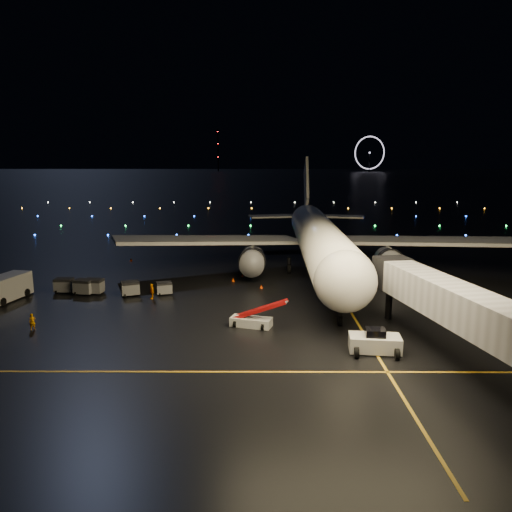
# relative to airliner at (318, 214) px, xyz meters

# --- Properties ---
(ground) EXTENTS (2000.00, 2000.00, 0.00)m
(ground) POSITION_rel_airliner_xyz_m (-10.70, 272.96, -8.45)
(ground) COLOR black
(ground) RESTS_ON ground
(lane_centre) EXTENTS (0.25, 80.00, 0.02)m
(lane_centre) POSITION_rel_airliner_xyz_m (1.30, -12.04, -8.44)
(lane_centre) COLOR gold
(lane_centre) RESTS_ON ground
(lane_cross) EXTENTS (60.00, 0.25, 0.02)m
(lane_cross) POSITION_rel_airliner_xyz_m (-15.70, -37.04, -8.44)
(lane_cross) COLOR gold
(lane_cross) RESTS_ON ground
(airliner) EXTENTS (60.96, 58.05, 16.90)m
(airliner) POSITION_rel_airliner_xyz_m (0.00, 0.00, 0.00)
(airliner) COLOR silver
(airliner) RESTS_ON ground
(pushback_tug) EXTENTS (4.56, 2.72, 2.07)m
(pushback_tug) POSITION_rel_airliner_xyz_m (1.25, -32.81, -7.42)
(pushback_tug) COLOR silver
(pushback_tug) RESTS_ON ground
(belt_loader) EXTENTS (6.15, 3.32, 2.88)m
(belt_loader) POSITION_rel_airliner_xyz_m (-9.47, -26.12, -7.01)
(belt_loader) COLOR silver
(belt_loader) RESTS_ON ground
(service_truck) EXTENTS (4.06, 8.38, 2.96)m
(service_truck) POSITION_rel_airliner_xyz_m (-38.44, -16.69, -6.97)
(service_truck) COLOR silver
(service_truck) RESTS_ON ground
(crew_a) EXTENTS (0.71, 0.65, 1.62)m
(crew_a) POSITION_rel_airliner_xyz_m (-30.73, -27.24, -7.64)
(crew_a) COLOR #FC9200
(crew_a) RESTS_ON ground
(crew_c) EXTENTS (0.89, 1.18, 1.87)m
(crew_c) POSITION_rel_airliner_xyz_m (-21.42, -16.16, -7.52)
(crew_c) COLOR #FC9200
(crew_c) RESTS_ON ground
(safety_cone_0) EXTENTS (0.49, 0.49, 0.46)m
(safety_cone_0) POSITION_rel_airliner_xyz_m (-8.37, -11.07, -8.22)
(safety_cone_0) COLOR #F63F00
(safety_cone_0) RESTS_ON ground
(safety_cone_1) EXTENTS (0.51, 0.51, 0.49)m
(safety_cone_1) POSITION_rel_airliner_xyz_m (-11.02, -4.66, -8.21)
(safety_cone_1) COLOR #F63F00
(safety_cone_1) RESTS_ON ground
(safety_cone_2) EXTENTS (0.43, 0.43, 0.47)m
(safety_cone_2) POSITION_rel_airliner_xyz_m (-12.18, -7.36, -8.21)
(safety_cone_2) COLOR #F63F00
(safety_cone_2) RESTS_ON ground
(safety_cone_3) EXTENTS (0.57, 0.57, 0.51)m
(safety_cone_3) POSITION_rel_airliner_xyz_m (-29.60, 6.45, -8.20)
(safety_cone_3) COLOR #F63F00
(safety_cone_3) RESTS_ON ground
(ferris_wheel) EXTENTS (49.33, 16.80, 52.00)m
(ferris_wheel) POSITION_rel_airliner_xyz_m (159.30, 692.96, 17.55)
(ferris_wheel) COLOR black
(ferris_wheel) RESTS_ON ground
(radio_mast) EXTENTS (1.80, 1.80, 64.00)m
(radio_mast) POSITION_rel_airliner_xyz_m (-70.70, 712.96, 23.55)
(radio_mast) COLOR black
(radio_mast) RESTS_ON ground
(taxiway_lights) EXTENTS (164.00, 92.00, 0.36)m
(taxiway_lights) POSITION_rel_airliner_xyz_m (-10.70, 78.96, -8.27)
(taxiway_lights) COLOR black
(taxiway_lights) RESTS_ON ground
(baggage_cart_0) EXTENTS (2.16, 1.82, 1.57)m
(baggage_cart_0) POSITION_rel_airliner_xyz_m (-20.34, -14.19, -7.67)
(baggage_cart_0) COLOR gray
(baggage_cart_0) RESTS_ON ground
(baggage_cart_1) EXTENTS (2.39, 1.82, 1.88)m
(baggage_cart_1) POSITION_rel_airliner_xyz_m (-29.05, -13.93, -7.51)
(baggage_cart_1) COLOR gray
(baggage_cart_1) RESTS_ON ground
(baggage_cart_2) EXTENTS (2.50, 2.14, 1.79)m
(baggage_cart_2) POSITION_rel_airliner_xyz_m (-24.34, -14.77, -7.55)
(baggage_cart_2) COLOR gray
(baggage_cart_2) RESTS_ON ground
(baggage_cart_3) EXTENTS (2.16, 1.53, 1.82)m
(baggage_cart_3) POSITION_rel_airliner_xyz_m (-32.96, -13.34, -7.54)
(baggage_cart_3) COLOR gray
(baggage_cart_3) RESTS_ON ground
(baggage_cart_4) EXTENTS (2.51, 2.01, 1.89)m
(baggage_cart_4) POSITION_rel_airliner_xyz_m (-30.15, -14.24, -7.51)
(baggage_cart_4) COLOR gray
(baggage_cart_4) RESTS_ON ground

